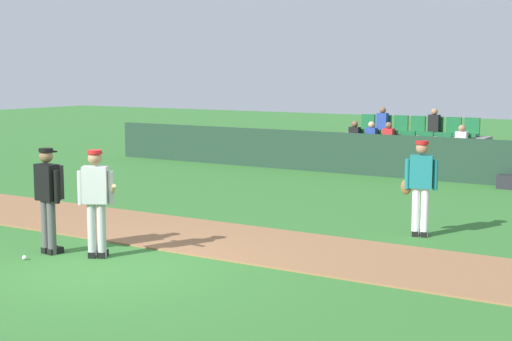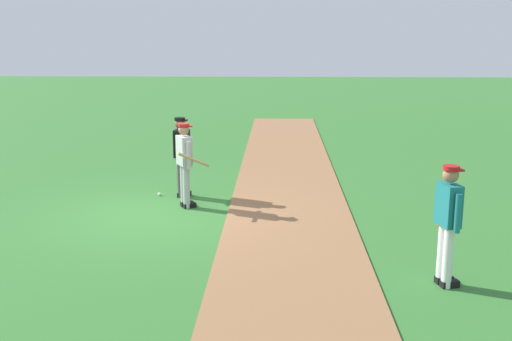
{
  "view_description": "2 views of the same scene",
  "coord_description": "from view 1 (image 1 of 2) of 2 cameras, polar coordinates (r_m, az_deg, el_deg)",
  "views": [
    {
      "loc": [
        8.01,
        -8.38,
        3.02
      ],
      "look_at": [
        0.87,
        3.08,
        1.23
      ],
      "focal_mm": 53.2,
      "sensor_mm": 36.0,
      "label": 1
    },
    {
      "loc": [
        11.65,
        2.37,
        3.53
      ],
      "look_at": [
        1.03,
        1.98,
        1.15
      ],
      "focal_mm": 42.89,
      "sensor_mm": 36.0,
      "label": 2
    }
  ],
  "objects": [
    {
      "name": "batter_grey_jersey",
      "position": [
        12.46,
        -11.91,
        -2.11
      ],
      "size": [
        0.74,
        0.7,
        1.76
      ],
      "color": "#B2B2B2",
      "rests_on": "ground"
    },
    {
      "name": "infield_dirt_path",
      "position": [
        13.92,
        -4.1,
        -4.96
      ],
      "size": [
        28.0,
        2.47,
        0.03
      ],
      "primitive_type": "cube",
      "color": "#936642",
      "rests_on": "ground"
    },
    {
      "name": "dugout_fence",
      "position": [
        21.89,
        10.27,
        1.06
      ],
      "size": [
        20.0,
        0.16,
        1.2
      ],
      "primitive_type": "cube",
      "color": "#1E3828",
      "rests_on": "ground"
    },
    {
      "name": "umpire_home_plate",
      "position": [
        12.93,
        -15.33,
        -1.73
      ],
      "size": [
        0.59,
        0.33,
        1.76
      ],
      "color": "#4C4C4C",
      "rests_on": "ground"
    },
    {
      "name": "ground_plane",
      "position": [
        11.98,
        -11.48,
        -7.22
      ],
      "size": [
        80.0,
        80.0,
        0.0
      ],
      "primitive_type": "plane",
      "color": "#33702D"
    },
    {
      "name": "runner_teal_jersey",
      "position": [
        14.09,
        12.24,
        -1.04
      ],
      "size": [
        0.67,
        0.37,
        1.76
      ],
      "color": "white",
      "rests_on": "ground"
    },
    {
      "name": "baseball",
      "position": [
        12.8,
        -17.01,
        -6.28
      ],
      "size": [
        0.07,
        0.07,
        0.07
      ],
      "primitive_type": "sphere",
      "color": "white",
      "rests_on": "ground"
    },
    {
      "name": "stadium_bleachers",
      "position": [
        23.25,
        11.55,
        1.18
      ],
      "size": [
        4.45,
        2.1,
        1.9
      ],
      "color": "slate",
      "rests_on": "ground"
    }
  ]
}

